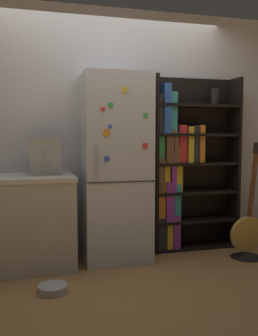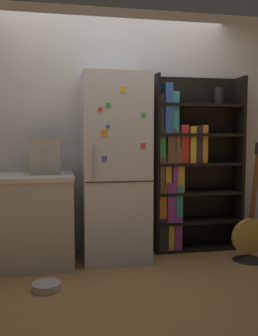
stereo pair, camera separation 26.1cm
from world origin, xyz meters
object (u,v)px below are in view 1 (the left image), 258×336
Objects in this scene: refrigerator at (115,168)px; bookshelf at (183,168)px; pet_bowl at (53,288)px; espresso_machine at (45,156)px; guitar at (247,241)px.

refrigerator is 0.98× the size of bookshelf.
espresso_machine is at bearing 90.85° from pet_bowl.
pet_bowl is (-1.48, -0.87, -0.86)m from bookshelf.
espresso_machine is (-0.68, 0.01, 0.13)m from refrigerator.
espresso_machine reaches higher than pet_bowl.
bookshelf is at bearing 12.27° from refrigerator.
bookshelf is at bearing 30.37° from pet_bowl.
espresso_machine is at bearing 179.57° from refrigerator.
refrigerator is 7.80× the size of pet_bowl.
refrigerator is 1.56m from guitar.
bookshelf is 7.96× the size of pet_bowl.
refrigerator is at bearing -167.73° from bookshelf.
espresso_machine is 1.24m from pet_bowl.
bookshelf reaches higher than refrigerator.
refrigerator is 1.56× the size of guitar.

